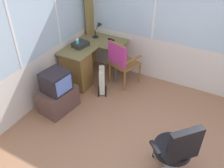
{
  "coord_description": "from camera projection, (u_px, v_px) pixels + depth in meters",
  "views": [
    {
      "loc": [
        -2.23,
        -0.63,
        2.95
      ],
      "look_at": [
        0.57,
        0.86,
        0.66
      ],
      "focal_mm": 38.34,
      "sensor_mm": 36.0,
      "label": 1
    }
  ],
  "objects": [
    {
      "name": "tv_on_stand",
      "position": [
        58.0,
        93.0,
        4.22
      ],
      "size": [
        0.7,
        0.53,
        0.79
      ],
      "color": "brown",
      "rests_on": "ground"
    },
    {
      "name": "ground",
      "position": [
        145.0,
        157.0,
        3.58
      ],
      "size": [
        5.06,
        5.44,
        0.06
      ],
      "primitive_type": "cube",
      "color": "#94684C"
    },
    {
      "name": "office_chair",
      "position": [
        177.0,
        148.0,
        3.0
      ],
      "size": [
        0.61,
        0.6,
        0.96
      ],
      "color": "#B7B7BF",
      "rests_on": "ground"
    },
    {
      "name": "wooden_armchair",
      "position": [
        120.0,
        59.0,
        4.69
      ],
      "size": [
        0.62,
        0.61,
        0.97
      ],
      "color": "brown",
      "rests_on": "ground"
    },
    {
      "name": "spray_bottle",
      "position": [
        77.0,
        42.0,
        4.67
      ],
      "size": [
        0.06,
        0.06,
        0.22
      ],
      "color": "#45B9D1",
      "rests_on": "desk"
    },
    {
      "name": "paper_tray",
      "position": [
        80.0,
        44.0,
        4.73
      ],
      "size": [
        0.34,
        0.28,
        0.09
      ],
      "primitive_type": "cube",
      "rotation": [
        0.0,
        0.0,
        -0.18
      ],
      "color": "#292C29",
      "rests_on": "desk"
    },
    {
      "name": "north_window_panel",
      "position": [
        15.0,
        46.0,
        3.68
      ],
      "size": [
        4.06,
        0.07,
        2.55
      ],
      "color": "silver",
      "rests_on": "ground"
    },
    {
      "name": "desk",
      "position": [
        78.0,
        67.0,
        4.8
      ],
      "size": [
        1.23,
        0.98,
        0.77
      ],
      "color": "olive",
      "rests_on": "ground"
    },
    {
      "name": "space_heater",
      "position": [
        102.0,
        80.0,
        4.69
      ],
      "size": [
        0.37,
        0.3,
        0.55
      ],
      "color": "silver",
      "rests_on": "ground"
    },
    {
      "name": "desk_lamp",
      "position": [
        99.0,
        27.0,
        5.02
      ],
      "size": [
        0.24,
        0.21,
        0.33
      ],
      "color": "black",
      "rests_on": "desk"
    },
    {
      "name": "tv_remote",
      "position": [
        111.0,
        40.0,
        4.99
      ],
      "size": [
        0.07,
        0.16,
        0.02
      ],
      "primitive_type": "cube",
      "rotation": [
        0.0,
        0.0,
        -0.19
      ],
      "color": "black",
      "rests_on": "desk"
    },
    {
      "name": "curtain_corner",
      "position": [
        90.0,
        13.0,
        5.04
      ],
      "size": [
        0.25,
        0.07,
        2.45
      ],
      "primitive_type": "cube",
      "rotation": [
        0.0,
        0.0,
        0.02
      ],
      "color": "olive",
      "rests_on": "ground"
    },
    {
      "name": "east_window_panel",
      "position": [
        193.0,
        27.0,
        4.29
      ],
      "size": [
        0.07,
        4.44,
        2.55
      ],
      "color": "silver",
      "rests_on": "ground"
    }
  ]
}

